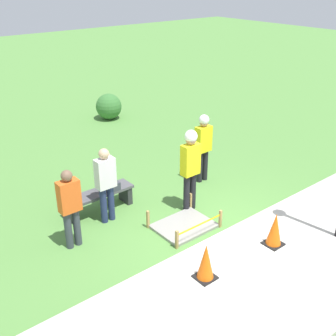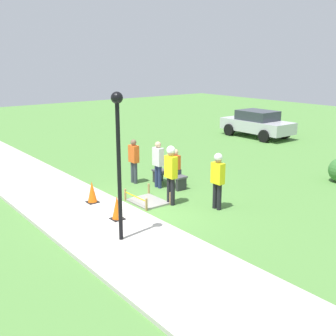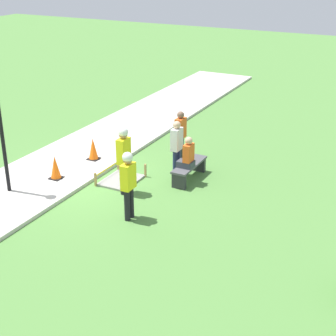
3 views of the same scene
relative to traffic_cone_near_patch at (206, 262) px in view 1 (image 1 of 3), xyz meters
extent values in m
plane|color=#51843D|center=(1.22, 0.80, -0.43)|extent=(60.00, 60.00, 0.00)
cube|color=#BCB7AD|center=(1.22, -0.62, -0.38)|extent=(28.00, 2.85, 0.10)
cube|color=gray|center=(0.84, 1.50, -0.40)|extent=(1.17, 0.92, 0.06)
cube|color=tan|center=(0.25, 1.04, -0.23)|extent=(0.05, 0.05, 0.39)
cube|color=tan|center=(1.42, 1.04, -0.23)|extent=(0.05, 0.05, 0.39)
cube|color=tan|center=(0.25, 1.96, -0.23)|extent=(0.05, 0.05, 0.39)
cube|color=tan|center=(1.42, 1.96, -0.23)|extent=(0.05, 0.05, 0.39)
cube|color=yellow|center=(0.84, 1.04, -0.14)|extent=(1.17, 0.00, 0.04)
cube|color=black|center=(0.00, 0.00, -0.32)|extent=(0.34, 0.34, 0.02)
cone|color=orange|center=(0.00, 0.00, 0.02)|extent=(0.29, 0.29, 0.65)
cube|color=black|center=(1.67, -0.12, -0.32)|extent=(0.34, 0.34, 0.02)
cone|color=orange|center=(1.67, -0.12, 0.02)|extent=(0.29, 0.29, 0.65)
cube|color=#2D2D33|center=(-0.84, 3.15, -0.22)|extent=(0.12, 0.40, 0.42)
cube|color=#2D2D33|center=(0.50, 3.15, -0.22)|extent=(0.12, 0.40, 0.42)
cube|color=#4C4C51|center=(-0.17, 3.15, 0.02)|extent=(1.54, 0.44, 0.06)
cube|color=#383D47|center=(0.08, 3.15, 0.14)|extent=(0.34, 0.44, 0.18)
cube|color=#E55B1E|center=(0.08, 3.23, 0.48)|extent=(0.36, 0.20, 0.50)
sphere|color=tan|center=(0.08, 3.23, 0.83)|extent=(0.21, 0.21, 0.21)
cylinder|color=black|center=(2.50, 2.82, -0.03)|extent=(0.14, 0.14, 0.80)
cylinder|color=black|center=(2.68, 2.82, -0.03)|extent=(0.14, 0.14, 0.80)
cube|color=yellow|center=(2.59, 2.82, 0.69)|extent=(0.40, 0.22, 0.64)
sphere|color=#A37A5B|center=(2.59, 2.82, 1.12)|extent=(0.22, 0.22, 0.22)
sphere|color=white|center=(2.59, 2.82, 1.18)|extent=(0.25, 0.25, 0.25)
cylinder|color=black|center=(1.32, 1.98, 0.00)|extent=(0.14, 0.14, 0.87)
cylinder|color=black|center=(1.50, 1.98, 0.00)|extent=(0.14, 0.14, 0.87)
cube|color=yellow|center=(1.41, 1.98, 0.78)|extent=(0.40, 0.22, 0.68)
sphere|color=#A37A5B|center=(1.41, 1.98, 1.23)|extent=(0.23, 0.23, 0.23)
sphere|color=white|center=(1.41, 1.98, 1.30)|extent=(0.27, 0.27, 0.27)
cylinder|color=#383D47|center=(-1.32, 2.36, -0.04)|extent=(0.14, 0.14, 0.78)
cylinder|color=#383D47|center=(-1.14, 2.36, -0.04)|extent=(0.14, 0.14, 0.78)
cube|color=#E55B1E|center=(-1.23, 2.36, 0.66)|extent=(0.40, 0.22, 0.62)
sphere|color=brown|center=(-1.23, 2.36, 1.08)|extent=(0.21, 0.21, 0.21)
cylinder|color=navy|center=(-0.33, 2.72, -0.03)|extent=(0.14, 0.14, 0.80)
cylinder|color=navy|center=(-0.15, 2.72, -0.03)|extent=(0.14, 0.14, 0.80)
cube|color=silver|center=(-0.24, 2.72, 0.68)|extent=(0.40, 0.22, 0.63)
sphere|color=tan|center=(-0.24, 2.72, 1.11)|extent=(0.22, 0.22, 0.22)
sphere|color=#387033|center=(3.34, 8.41, 0.02)|extent=(0.90, 0.90, 0.90)
camera|label=1|loc=(-4.05, -3.99, 4.43)|focal=45.00mm
camera|label=2|loc=(11.15, -5.74, 4.03)|focal=45.00mm
camera|label=3|loc=(11.99, 8.67, 5.63)|focal=55.00mm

